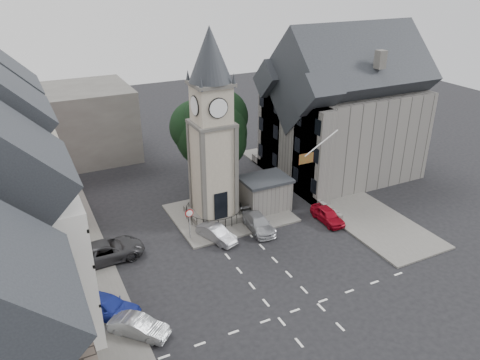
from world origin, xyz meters
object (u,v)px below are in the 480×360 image
car_west_blue (106,306)px  clock_tower (212,130)px  car_east_red (328,215)px  pedestrian (286,187)px  stone_shelter (265,193)px

car_west_blue → clock_tower: bearing=-8.1°
car_east_red → pedestrian: 6.05m
stone_shelter → pedestrian: size_ratio=2.68×
clock_tower → pedestrian: 10.89m
clock_tower → stone_shelter: bearing=-5.8°
car_west_blue → stone_shelter: bearing=-18.8°
stone_shelter → car_east_red: size_ratio=1.16×
stone_shelter → pedestrian: 3.62m
clock_tower → stone_shelter: (4.80, -0.49, -6.57)m
car_west_blue → pedestrian: 21.43m
stone_shelter → car_west_blue: stone_shelter is taller
clock_tower → stone_shelter: clock_tower is taller
car_west_blue → car_east_red: car_west_blue is taller
car_west_blue → pedestrian: size_ratio=2.77×
pedestrian → stone_shelter: bearing=7.2°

